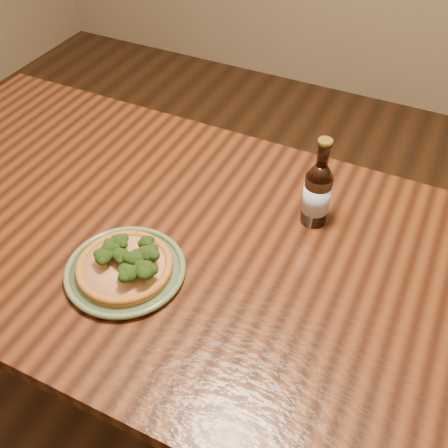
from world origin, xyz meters
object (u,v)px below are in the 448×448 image
at_px(plate, 125,270).
at_px(beer_bottle, 317,193).
at_px(table, 152,250).
at_px(pizza, 126,265).

height_order(plate, beer_bottle, beer_bottle).
bearing_deg(beer_bottle, table, -160.65).
relative_size(plate, pizza, 1.26).
xyz_separation_m(plate, beer_bottle, (0.32, 0.35, 0.08)).
bearing_deg(plate, beer_bottle, 47.36).
height_order(plate, pizza, pizza).
relative_size(table, pizza, 7.49).
bearing_deg(table, pizza, -74.18).
relative_size(plate, beer_bottle, 1.13).
distance_m(table, beer_bottle, 0.44).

